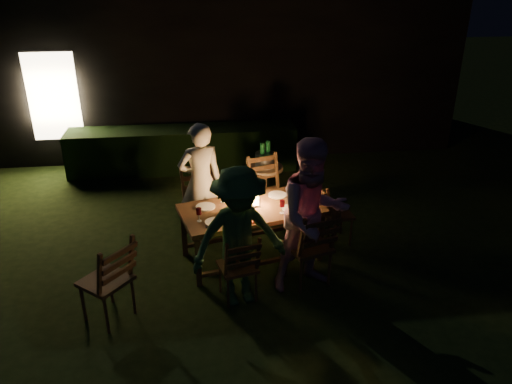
{
  "coord_description": "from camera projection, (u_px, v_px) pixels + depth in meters",
  "views": [
    {
      "loc": [
        -0.21,
        -5.16,
        3.62
      ],
      "look_at": [
        0.51,
        0.75,
        0.85
      ],
      "focal_mm": 35.0,
      "sensor_mm": 36.0,
      "label": 1
    }
  ],
  "objects": [
    {
      "name": "phone",
      "position": [
        211.0,
        226.0,
        5.92
      ],
      "size": [
        0.14,
        0.07,
        0.01
      ],
      "primitive_type": "cube",
      "color": "black",
      "rests_on": "dining_table"
    },
    {
      "name": "side_table",
      "position": [
        265.0,
        172.0,
        7.66
      ],
      "size": [
        0.56,
        0.56,
        0.75
      ],
      "color": "#926D49",
      "rests_on": "ground"
    },
    {
      "name": "chair_far_right",
      "position": [
        268.0,
        205.0,
        7.38
      ],
      "size": [
        0.62,
        0.64,
        1.08
      ],
      "rotation": [
        0.0,
        0.0,
        3.45
      ],
      "color": "#4C2C19",
      "rests_on": "ground"
    },
    {
      "name": "person_house_side",
      "position": [
        201.0,
        181.0,
        6.88
      ],
      "size": [
        0.69,
        0.54,
        1.68
      ],
      "primitive_type": "imported",
      "rotation": [
        0.0,
        0.0,
        3.38
      ],
      "color": "beige",
      "rests_on": "ground"
    },
    {
      "name": "plate_far_right",
      "position": [
        277.0,
        195.0,
        6.7
      ],
      "size": [
        0.25,
        0.25,
        0.01
      ],
      "primitive_type": "cylinder",
      "color": "white",
      "rests_on": "dining_table"
    },
    {
      "name": "chair_far_left",
      "position": [
        203.0,
        216.0,
        7.06
      ],
      "size": [
        0.61,
        0.63,
        1.09
      ],
      "rotation": [
        0.0,
        0.0,
        3.41
      ],
      "color": "#4C2C19",
      "rests_on": "ground"
    },
    {
      "name": "person_opp_right",
      "position": [
        313.0,
        216.0,
        5.74
      ],
      "size": [
        1.06,
        0.91,
        1.88
      ],
      "primitive_type": "imported",
      "rotation": [
        0.0,
        0.0,
        0.24
      ],
      "color": "#C688AA",
      "rests_on": "ground"
    },
    {
      "name": "wineglass_a",
      "position": [
        223.0,
        196.0,
        6.48
      ],
      "size": [
        0.06,
        0.06,
        0.18
      ],
      "primitive_type": null,
      "color": "#59070F",
      "rests_on": "dining_table"
    },
    {
      "name": "bottle_bucket_b",
      "position": [
        268.0,
        156.0,
        7.6
      ],
      "size": [
        0.07,
        0.07,
        0.32
      ],
      "primitive_type": "cylinder",
      "color": "#0F471E",
      "rests_on": "side_table"
    },
    {
      "name": "person_opp_left",
      "position": [
        239.0,
        238.0,
        5.49
      ],
      "size": [
        1.2,
        0.86,
        1.68
      ],
      "primitive_type": "imported",
      "rotation": [
        0.0,
        0.0,
        0.24
      ],
      "color": "#305D2E",
      "rests_on": "ground"
    },
    {
      "name": "bottle_bucket_a",
      "position": [
        262.0,
        158.0,
        7.51
      ],
      "size": [
        0.07,
        0.07,
        0.32
      ],
      "primitive_type": "cylinder",
      "color": "#0F471E",
      "rests_on": "side_table"
    },
    {
      "name": "wineglass_d",
      "position": [
        290.0,
        189.0,
        6.69
      ],
      "size": [
        0.06,
        0.06,
        0.18
      ],
      "primitive_type": null,
      "color": "#59070F",
      "rests_on": "dining_table"
    },
    {
      "name": "plate_far_left",
      "position": [
        205.0,
        207.0,
        6.38
      ],
      "size": [
        0.25,
        0.25,
        0.01
      ],
      "primitive_type": "cylinder",
      "color": "white",
      "rests_on": "dining_table"
    },
    {
      "name": "napkin_right",
      "position": [
        301.0,
        210.0,
        6.29
      ],
      "size": [
        0.18,
        0.14,
        0.01
      ],
      "primitive_type": "cube",
      "color": "red",
      "rests_on": "dining_table"
    },
    {
      "name": "bottle_table",
      "position": [
        233.0,
        201.0,
        6.23
      ],
      "size": [
        0.07,
        0.07,
        0.28
      ],
      "primitive_type": "cylinder",
      "color": "#0F471E",
      "rests_on": "dining_table"
    },
    {
      "name": "wineglass_c",
      "position": [
        282.0,
        207.0,
        6.19
      ],
      "size": [
        0.06,
        0.06,
        0.18
      ],
      "primitive_type": null,
      "color": "#59070F",
      "rests_on": "dining_table"
    },
    {
      "name": "plate_near_right",
      "position": [
        291.0,
        209.0,
        6.33
      ],
      "size": [
        0.25,
        0.25,
        0.01
      ],
      "primitive_type": "cylinder",
      "color": "white",
      "rests_on": "dining_table"
    },
    {
      "name": "garden_envelope",
      "position": [
        203.0,
        61.0,
        11.06
      ],
      "size": [
        40.0,
        40.0,
        3.2
      ],
      "color": "black",
      "rests_on": "ground"
    },
    {
      "name": "wineglass_e",
      "position": [
        252.0,
        213.0,
        6.05
      ],
      "size": [
        0.06,
        0.06,
        0.18
      ],
      "primitive_type": null,
      "color": "silver",
      "rests_on": "dining_table"
    },
    {
      "name": "chair_end",
      "position": [
        334.0,
        223.0,
        6.96
      ],
      "size": [
        0.49,
        0.46,
        0.94
      ],
      "rotation": [
        0.0,
        0.0,
        -1.47
      ],
      "color": "#4C2C19",
      "rests_on": "ground"
    },
    {
      "name": "plate_near_left",
      "position": [
        215.0,
        222.0,
        6.01
      ],
      "size": [
        0.25,
        0.25,
        0.01
      ],
      "primitive_type": "cylinder",
      "color": "white",
      "rests_on": "dining_table"
    },
    {
      "name": "lantern",
      "position": [
        254.0,
        194.0,
        6.36
      ],
      "size": [
        0.16,
        0.16,
        0.35
      ],
      "color": "white",
      "rests_on": "dining_table"
    },
    {
      "name": "wineglass_b",
      "position": [
        199.0,
        215.0,
        6.0
      ],
      "size": [
        0.06,
        0.06,
        0.18
      ],
      "primitive_type": null,
      "color": "#59070F",
      "rests_on": "dining_table"
    },
    {
      "name": "napkin_left",
      "position": [
        249.0,
        220.0,
        6.05
      ],
      "size": [
        0.18,
        0.14,
        0.01
      ],
      "primitive_type": "cube",
      "color": "red",
      "rests_on": "dining_table"
    },
    {
      "name": "chair_spare",
      "position": [
        109.0,
        294.0,
        5.42
      ],
      "size": [
        0.7,
        0.69,
        1.06
      ],
      "rotation": [
        0.0,
        0.0,
        0.87
      ],
      "color": "#4C2C19",
      "rests_on": "ground"
    },
    {
      "name": "chair_near_right",
      "position": [
        309.0,
        259.0,
        6.04
      ],
      "size": [
        0.62,
        0.64,
        1.09
      ],
      "rotation": [
        0.0,
        0.0,
        0.31
      ],
      "color": "#4C2C19",
      "rests_on": "ground"
    },
    {
      "name": "dining_table",
      "position": [
        252.0,
        213.0,
        6.4
      ],
      "size": [
        1.95,
        1.29,
        0.75
      ],
      "rotation": [
        0.0,
        0.0,
        0.24
      ],
      "color": "#4C2C19",
      "rests_on": "ground"
    },
    {
      "name": "chair_near_left",
      "position": [
        238.0,
        278.0,
        5.77
      ],
      "size": [
        0.5,
        0.52,
        0.92
      ],
      "rotation": [
        0.0,
        0.0,
        0.23
      ],
      "color": "#4C2C19",
      "rests_on": "ground"
    },
    {
      "name": "ice_bucket",
      "position": [
        265.0,
        160.0,
        7.58
      ],
      "size": [
        0.3,
        0.3,
        0.22
      ],
      "primitive_type": "cylinder",
      "color": "#A5A8AD",
      "rests_on": "side_table"
    }
  ]
}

